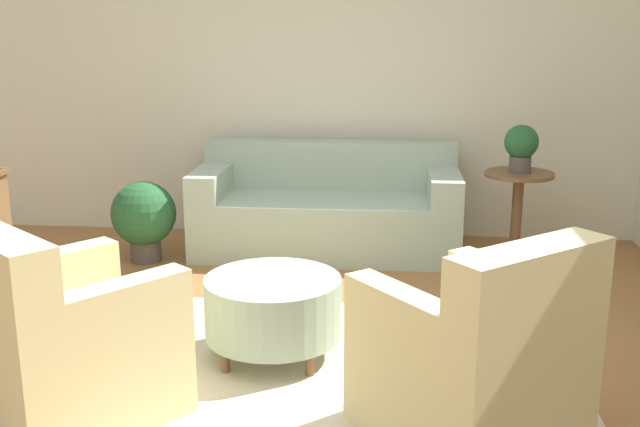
% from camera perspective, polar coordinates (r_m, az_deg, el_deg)
% --- Properties ---
extents(ground_plane, '(16.00, 16.00, 0.00)m').
position_cam_1_polar(ground_plane, '(3.99, -2.95, -12.44)').
color(ground_plane, '#996638').
extents(wall_back, '(9.60, 0.12, 2.80)m').
position_cam_1_polar(wall_back, '(6.42, 0.58, 10.80)').
color(wall_back, beige).
rests_on(wall_back, ground_plane).
extents(rug, '(3.08, 2.19, 0.01)m').
position_cam_1_polar(rug, '(3.98, -2.95, -12.37)').
color(rug, beige).
rests_on(rug, ground_plane).
extents(couch, '(2.08, 0.86, 0.85)m').
position_cam_1_polar(couch, '(6.00, 0.52, 0.10)').
color(couch, '#9EB29E').
rests_on(couch, ground_plane).
extents(armchair_left, '(1.11, 1.11, 0.94)m').
position_cam_1_polar(armchair_left, '(3.65, -19.08, -9.54)').
color(armchair_left, beige).
rests_on(armchair_left, rug).
extents(armchair_right, '(1.11, 1.11, 0.94)m').
position_cam_1_polar(armchair_right, '(3.37, 11.95, -11.08)').
color(armchair_right, beige).
rests_on(armchair_right, rug).
extents(ottoman_table, '(0.75, 0.75, 0.45)m').
position_cam_1_polar(ottoman_table, '(4.12, -3.59, -7.11)').
color(ottoman_table, '#9EB29E').
rests_on(ottoman_table, rug).
extents(side_table, '(0.51, 0.51, 0.71)m').
position_cam_1_polar(side_table, '(5.85, 14.81, 0.85)').
color(side_table, brown).
rests_on(side_table, ground_plane).
extents(potted_plant_on_side_table, '(0.25, 0.25, 0.36)m').
position_cam_1_polar(potted_plant_on_side_table, '(5.77, 15.08, 5.03)').
color(potted_plant_on_side_table, '#4C4742').
rests_on(potted_plant_on_side_table, side_table).
extents(potted_plant_floor, '(0.49, 0.49, 0.63)m').
position_cam_1_polar(potted_plant_floor, '(5.88, -13.28, -0.20)').
color(potted_plant_floor, '#4C4742').
rests_on(potted_plant_floor, ground_plane).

